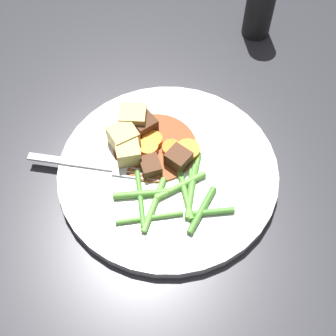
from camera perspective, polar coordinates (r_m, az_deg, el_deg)
The scene contains 26 objects.
ground_plane at distance 0.60m, azimuth 0.00°, elevation -0.76°, with size 3.00×3.00×0.00m, color #2D2D33.
dinner_plate at distance 0.59m, azimuth 0.00°, elevation -0.39°, with size 0.29×0.29×0.01m, color white.
stew_sauce at distance 0.60m, azimuth -1.38°, elevation 2.79°, with size 0.11×0.11×0.00m, color brown.
carrot_slice_0 at distance 0.60m, azimuth -1.85°, elevation 3.55°, with size 0.03×0.03×0.01m, color orange.
carrot_slice_1 at distance 0.59m, azimuth 2.51°, elevation 2.20°, with size 0.03×0.03×0.01m, color orange.
carrot_slice_2 at distance 0.60m, azimuth 0.44°, elevation 2.46°, with size 0.03×0.03×0.01m, color orange.
carrot_slice_3 at distance 0.60m, azimuth -2.52°, elevation 2.57°, with size 0.03×0.03×0.01m, color orange.
potato_chunk_0 at distance 0.58m, azimuth -5.06°, elevation 1.99°, with size 0.03×0.03×0.03m, color #DBBC6B.
potato_chunk_1 at distance 0.61m, azimuth -4.44°, elevation 6.18°, with size 0.03×0.04×0.03m, color #DBBC6B.
potato_chunk_2 at distance 0.60m, azimuth -5.66°, elevation 3.84°, with size 0.03×0.03×0.03m, color #DBBC6B.
meat_chunk_0 at distance 0.58m, azimuth 1.24°, elevation 1.30°, with size 0.03×0.03×0.02m, color #56331E.
meat_chunk_1 at distance 0.58m, azimuth -2.23°, elevation 0.23°, with size 0.03×0.02×0.02m, color #56331E.
meat_chunk_2 at distance 0.61m, azimuth -3.33°, elevation 5.25°, with size 0.03×0.03×0.02m, color #4C2B19.
green_bean_0 at distance 0.54m, azimuth -2.37°, elevation -6.30°, with size 0.01×0.01×0.08m, color #599E38.
green_bean_1 at distance 0.56m, azimuth 2.82°, elevation -3.15°, with size 0.01×0.01×0.07m, color #4C8E33.
green_bean_2 at distance 0.56m, azimuth -3.51°, elevation -3.82°, with size 0.01×0.01×0.08m, color #4C8E33.
green_bean_3 at distance 0.56m, azimuth 2.95°, elevation -2.93°, with size 0.01×0.01×0.08m, color #599E38.
green_bean_4 at distance 0.58m, azimuth 3.50°, elevation -0.31°, with size 0.01×0.01×0.05m, color #599E38.
green_bean_5 at distance 0.56m, azimuth 1.50°, elevation -2.30°, with size 0.01×0.01×0.07m, color #66AD42.
green_bean_6 at distance 0.56m, azimuth 1.78°, elevation -3.50°, with size 0.01×0.01×0.07m, color #599E38.
green_bean_7 at distance 0.55m, azimuth 4.30°, elevation -5.30°, with size 0.01×0.01×0.07m, color #4C8E33.
green_bean_8 at distance 0.56m, azimuth -3.39°, elevation -3.27°, with size 0.01×0.01×0.07m, color #599E38.
green_bean_9 at distance 0.55m, azimuth 5.76°, elevation -5.52°, with size 0.01×0.01×0.05m, color #4C8E33.
green_bean_10 at distance 0.55m, azimuth -1.78°, elevation -4.64°, with size 0.01×0.01×0.08m, color #66AD42.
fork at distance 0.59m, azimuth -8.86°, elevation 0.27°, with size 0.12×0.15×0.00m.
pepper_mill at distance 0.76m, azimuth 11.56°, elevation 19.46°, with size 0.04×0.04×0.10m, color black.
Camera 1 is at (-0.28, 0.15, 0.50)m, focal length 48.26 mm.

